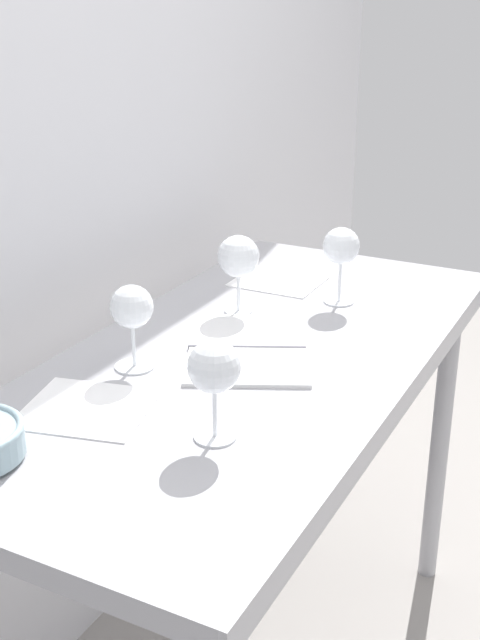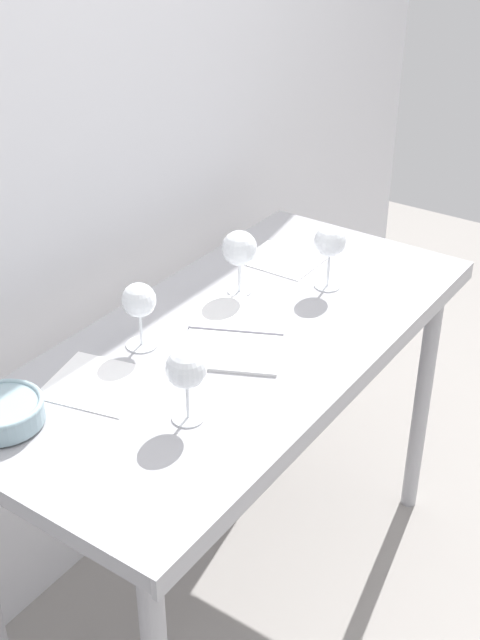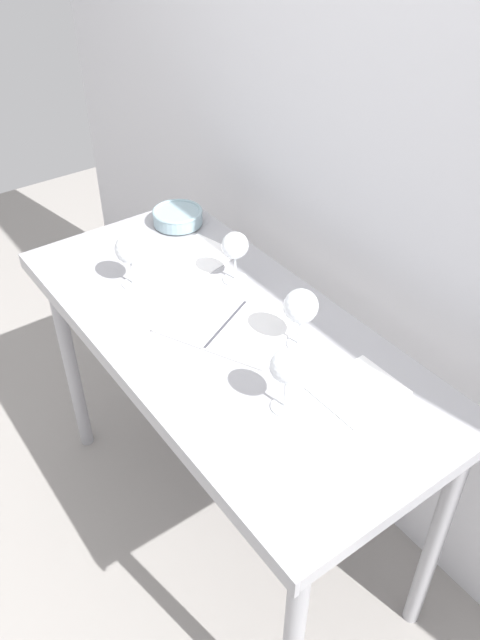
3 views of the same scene
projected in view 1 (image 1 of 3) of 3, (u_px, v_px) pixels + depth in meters
The scene contains 9 objects.
back_wall at pixel (35, 128), 1.70m from camera, with size 3.80×0.04×2.60m, color silver.
steel_counter at pixel (250, 399), 1.67m from camera, with size 1.40×0.65×0.90m.
wine_glass_far_right at pixel (238, 258), 1.78m from camera, with size 0.09×0.09×0.17m.
wine_glass_far_left at pixel (132, 310), 1.52m from camera, with size 0.08×0.08×0.16m.
wine_glass_near_left at pixel (214, 369), 1.27m from camera, with size 0.08×0.08×0.17m.
wine_glass_near_right at pixel (341, 248), 1.84m from camera, with size 0.08×0.08×0.18m.
open_notebook at pixel (248, 348), 1.64m from camera, with size 0.41×0.36×0.01m.
tasting_sheet_upper at pixel (87, 408), 1.41m from camera, with size 0.19×0.21×0.00m, color white.
tasting_sheet_lower at pixel (278, 281), 2.02m from camera, with size 0.17×0.20×0.00m, color white.
Camera 1 is at (-1.33, -0.68, 1.57)m, focal length 46.40 mm.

